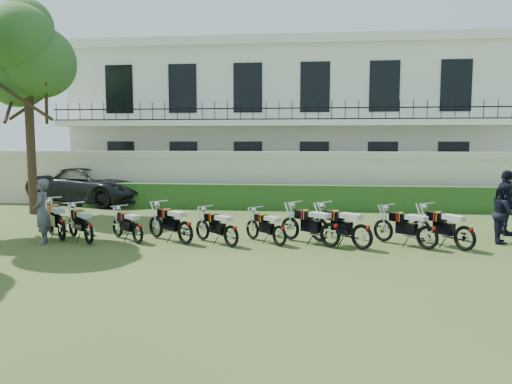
% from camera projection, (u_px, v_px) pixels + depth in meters
% --- Properties ---
extents(ground, '(100.00, 100.00, 0.00)m').
position_uv_depth(ground, '(255.00, 248.00, 12.85)').
color(ground, '#364B1E').
rests_on(ground, ground).
extents(perimeter_wall, '(30.00, 0.35, 2.30)m').
position_uv_depth(perimeter_wall, '(278.00, 179.00, 20.63)').
color(perimeter_wall, beige).
rests_on(perimeter_wall, ground).
extents(hedge, '(18.00, 0.60, 1.00)m').
position_uv_depth(hedge, '(301.00, 197.00, 19.80)').
color(hedge, '#284D1B').
rests_on(hedge, ground).
extents(building, '(20.40, 9.60, 7.40)m').
position_uv_depth(building, '(286.00, 122.00, 26.25)').
color(building, white).
rests_on(building, ground).
extents(tree_west_near, '(3.40, 3.20, 7.90)m').
position_uv_depth(tree_west_near, '(27.00, 54.00, 18.19)').
color(tree_west_near, '#473323').
rests_on(tree_west_near, ground).
extents(motorcycle_0, '(1.39, 1.57, 1.09)m').
position_uv_depth(motorcycle_0, '(61.00, 224.00, 13.64)').
color(motorcycle_0, black).
rests_on(motorcycle_0, ground).
extents(motorcycle_1, '(1.36, 1.38, 1.01)m').
position_uv_depth(motorcycle_1, '(89.00, 228.00, 13.22)').
color(motorcycle_1, black).
rests_on(motorcycle_1, ground).
extents(motorcycle_2, '(1.32, 1.19, 0.92)m').
position_uv_depth(motorcycle_2, '(138.00, 228.00, 13.34)').
color(motorcycle_2, black).
rests_on(motorcycle_2, ground).
extents(motorcycle_3, '(1.61, 1.25, 1.06)m').
position_uv_depth(motorcycle_3, '(185.00, 227.00, 13.19)').
color(motorcycle_3, black).
rests_on(motorcycle_3, ground).
extents(motorcycle_4, '(1.42, 1.21, 0.97)m').
position_uv_depth(motorcycle_4, '(231.00, 231.00, 12.89)').
color(motorcycle_4, black).
rests_on(motorcycle_4, ground).
extents(motorcycle_5, '(1.25, 1.26, 0.92)m').
position_uv_depth(motorcycle_5, '(280.00, 231.00, 13.02)').
color(motorcycle_5, black).
rests_on(motorcycle_5, ground).
extents(motorcycle_6, '(1.63, 1.30, 1.09)m').
position_uv_depth(motorcycle_6, '(330.00, 229.00, 12.85)').
color(motorcycle_6, black).
rests_on(motorcycle_6, ground).
extents(motorcycle_7, '(1.61, 1.40, 1.11)m').
position_uv_depth(motorcycle_7, '(362.00, 231.00, 12.55)').
color(motorcycle_7, black).
rests_on(motorcycle_7, ground).
extents(motorcycle_8, '(1.50, 1.34, 1.05)m').
position_uv_depth(motorcycle_8, '(428.00, 231.00, 12.58)').
color(motorcycle_8, black).
rests_on(motorcycle_8, ground).
extents(motorcycle_9, '(1.31, 1.60, 1.08)m').
position_uv_depth(motorcycle_9, '(465.00, 232.00, 12.41)').
color(motorcycle_9, black).
rests_on(motorcycle_9, ground).
extents(suv, '(6.23, 4.29, 1.58)m').
position_uv_depth(suv, '(92.00, 185.00, 21.77)').
color(suv, black).
rests_on(suv, ground).
extents(inspector, '(0.62, 0.75, 1.75)m').
position_uv_depth(inspector, '(42.00, 211.00, 13.37)').
color(inspector, '#5A5A5F').
rests_on(inspector, ground).
extents(officer_4, '(0.79, 0.92, 1.61)m').
position_uv_depth(officer_4, '(504.00, 213.00, 13.45)').
color(officer_4, black).
rests_on(officer_4, ground).
extents(officer_5, '(0.67, 1.19, 1.91)m').
position_uv_depth(officer_5, '(506.00, 203.00, 14.53)').
color(officer_5, black).
rests_on(officer_5, ground).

